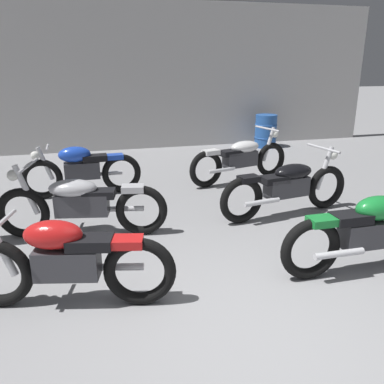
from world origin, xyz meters
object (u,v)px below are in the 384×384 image
motorcycle_right_row_1 (287,186)px  oil_drum (266,131)px  motorcycle_left_row_1 (81,203)px  motorcycle_right_row_2 (241,158)px  motorcycle_left_row_2 (81,169)px  motorcycle_left_row_0 (66,260)px  motorcycle_right_row_0 (368,232)px

motorcycle_right_row_1 → oil_drum: (1.81, 4.67, -0.03)m
motorcycle_left_row_1 → motorcycle_right_row_1: 2.90m
motorcycle_right_row_2 → oil_drum: 3.38m
motorcycle_right_row_1 → oil_drum: 5.01m
motorcycle_left_row_1 → motorcycle_left_row_2: (0.01, 1.73, 0.01)m
motorcycle_left_row_0 → motorcycle_right_row_0: (3.06, -0.14, 0.00)m
motorcycle_left_row_2 → motorcycle_left_row_0: bearing=-92.4°
motorcycle_left_row_0 → motorcycle_right_row_0: bearing=-2.7°
motorcycle_left_row_0 → motorcycle_right_row_1: (3.03, 1.59, -0.01)m
motorcycle_right_row_1 → oil_drum: bearing=68.8°
motorcycle_left_row_0 → motorcycle_left_row_1: bearing=85.3°
motorcycle_left_row_1 → motorcycle_right_row_0: size_ratio=1.09×
motorcycle_right_row_1 → motorcycle_right_row_2: bearing=90.3°
motorcycle_right_row_1 → motorcycle_left_row_0: bearing=-152.4°
motorcycle_right_row_0 → oil_drum: motorcycle_right_row_0 is taller
motorcycle_left_row_2 → motorcycle_right_row_2: bearing=2.1°
motorcycle_right_row_0 → oil_drum: 6.64m
motorcycle_left_row_0 → motorcycle_left_row_2: same height
motorcycle_right_row_2 → motorcycle_right_row_0: bearing=-89.4°
motorcycle_left_row_0 → motorcycle_left_row_2: size_ratio=0.99×
motorcycle_left_row_2 → motorcycle_right_row_2: size_ratio=0.93×
motorcycle_left_row_0 → motorcycle_right_row_0: same height
motorcycle_left_row_1 → motorcycle_left_row_0: bearing=-94.7°
motorcycle_left_row_0 → oil_drum: size_ratio=2.29×
motorcycle_right_row_1 → motorcycle_left_row_1: bearing=-179.8°
motorcycle_right_row_1 → motorcycle_right_row_0: bearing=-89.1°
motorcycle_left_row_1 → motorcycle_left_row_2: size_ratio=1.09×
motorcycle_left_row_0 → motorcycle_left_row_1: motorcycle_left_row_1 is taller
motorcycle_left_row_1 → oil_drum: bearing=44.8°
motorcycle_right_row_1 → motorcycle_left_row_2: bearing=149.4°
motorcycle_left_row_1 → motorcycle_right_row_2: (2.89, 1.83, 0.00)m
motorcycle_left_row_2 → motorcycle_right_row_0: size_ratio=1.00×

